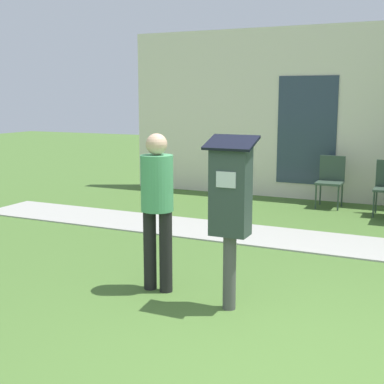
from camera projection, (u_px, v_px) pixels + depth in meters
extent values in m
plane|color=#476B2D|center=(291.00, 368.00, 3.84)|extent=(40.00, 40.00, 0.00)
cube|color=#A3A099|center=(358.00, 247.00, 6.92)|extent=(12.00, 1.10, 0.02)
cube|color=#2D3D4C|center=(307.00, 131.00, 9.92)|extent=(1.10, 0.02, 2.00)
cylinder|color=#4C4C4C|center=(229.00, 272.00, 4.87)|extent=(0.12, 0.12, 0.70)
cube|color=#2D3D38|center=(231.00, 191.00, 4.74)|extent=(0.34, 0.22, 0.80)
cube|color=silver|center=(226.00, 180.00, 4.61)|extent=(0.18, 0.01, 0.14)
cube|color=black|center=(231.00, 143.00, 4.66)|extent=(0.44, 0.31, 0.12)
cylinder|color=black|center=(150.00, 250.00, 5.37)|extent=(0.13, 0.13, 0.82)
cylinder|color=black|center=(166.00, 252.00, 5.29)|extent=(0.13, 0.13, 0.82)
cylinder|color=#4C9E66|center=(157.00, 183.00, 5.21)|extent=(0.32, 0.32, 0.55)
sphere|color=#D8AD8C|center=(157.00, 144.00, 5.14)|extent=(0.21, 0.21, 0.21)
cylinder|color=#334738|center=(316.00, 197.00, 9.26)|extent=(0.03, 0.03, 0.42)
cylinder|color=#334738|center=(338.00, 199.00, 9.10)|extent=(0.03, 0.03, 0.42)
cylinder|color=#334738|center=(320.00, 193.00, 9.60)|extent=(0.03, 0.03, 0.42)
cylinder|color=#334738|center=(342.00, 195.00, 9.44)|extent=(0.03, 0.03, 0.42)
cube|color=#334738|center=(330.00, 183.00, 9.31)|extent=(0.44, 0.44, 0.04)
cube|color=#334738|center=(332.00, 168.00, 9.45)|extent=(0.44, 0.04, 0.44)
cylinder|color=#334738|center=(374.00, 205.00, 8.59)|extent=(0.03, 0.03, 0.42)
cylinder|color=#334738|center=(376.00, 201.00, 8.93)|extent=(0.03, 0.03, 0.42)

